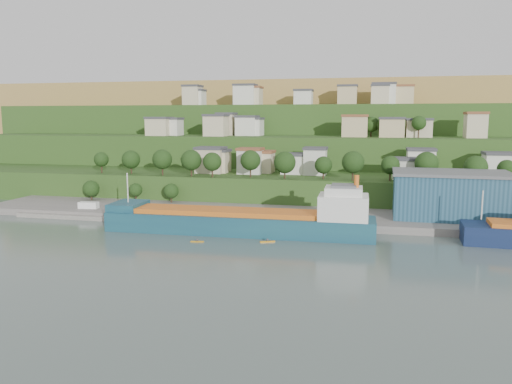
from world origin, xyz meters
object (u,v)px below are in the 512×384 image
(warehouse, at_px, (450,194))
(caravan, at_px, (89,206))
(kayak_orange, at_px, (267,241))
(cargo_ship_near, at_px, (246,223))

(warehouse, distance_m, caravan, 105.81)
(caravan, relative_size, kayak_orange, 1.64)
(cargo_ship_near, xyz_separation_m, caravan, (-53.07, 13.42, -0.27))
(warehouse, relative_size, kayak_orange, 8.82)
(cargo_ship_near, xyz_separation_m, warehouse, (52.13, 23.25, 5.60))
(cargo_ship_near, relative_size, warehouse, 2.20)
(cargo_ship_near, bearing_deg, kayak_orange, -48.35)
(cargo_ship_near, distance_m, kayak_orange, 10.70)
(caravan, bearing_deg, kayak_orange, -24.56)
(cargo_ship_near, bearing_deg, warehouse, 22.88)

